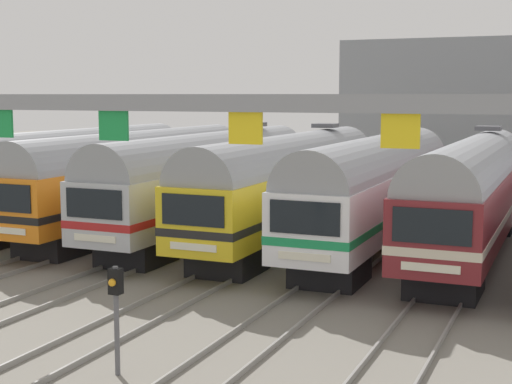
% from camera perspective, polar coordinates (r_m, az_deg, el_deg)
% --- Properties ---
extents(ground_plane, '(160.00, 160.00, 0.00)m').
position_cam_1_polar(ground_plane, '(33.45, 2.50, -3.80)').
color(ground_plane, gray).
extents(track_bed, '(24.76, 70.00, 0.15)m').
position_cam_1_polar(track_bed, '(49.52, 9.42, -0.17)').
color(track_bed, gray).
rests_on(track_bed, ground).
extents(commuter_train_green, '(2.88, 18.06, 4.77)m').
position_cam_1_polar(commuter_train_green, '(38.64, -13.85, 1.52)').
color(commuter_train_green, '#236B42').
rests_on(commuter_train_green, ground).
extents(commuter_train_orange, '(2.88, 18.06, 4.77)m').
position_cam_1_polar(commuter_train_orange, '(36.46, -8.97, 1.31)').
color(commuter_train_orange, orange).
rests_on(commuter_train_orange, ground).
extents(commuter_train_stainless, '(2.88, 18.06, 5.05)m').
position_cam_1_polar(commuter_train_stainless, '(34.57, -3.50, 1.07)').
color(commuter_train_stainless, '#B2B5BA').
rests_on(commuter_train_stainless, ground).
extents(commuter_train_yellow, '(2.88, 18.06, 5.05)m').
position_cam_1_polar(commuter_train_yellow, '(33.03, 2.52, 0.78)').
color(commuter_train_yellow, gold).
rests_on(commuter_train_yellow, ground).
extents(commuter_train_white, '(2.88, 18.06, 5.05)m').
position_cam_1_polar(commuter_train_white, '(31.89, 9.06, 0.46)').
color(commuter_train_white, white).
rests_on(commuter_train_white, ground).
extents(commuter_train_maroon, '(2.88, 18.06, 5.05)m').
position_cam_1_polar(commuter_train_maroon, '(31.20, 15.98, 0.12)').
color(commuter_train_maroon, maroon).
rests_on(commuter_train_maroon, ground).
extents(catenary_gantry, '(28.50, 0.44, 6.97)m').
position_cam_1_polar(catenary_gantry, '(20.75, -10.66, 4.32)').
color(catenary_gantry, gray).
rests_on(catenary_gantry, ground).
extents(yard_signal_mast, '(0.28, 0.35, 2.58)m').
position_cam_1_polar(yard_signal_mast, '(17.78, -10.51, -7.94)').
color(yard_signal_mast, '#59595E').
rests_on(yard_signal_mast, ground).
extents(maintenance_building, '(26.29, 10.00, 10.96)m').
position_cam_1_polar(maintenance_building, '(66.88, 18.43, 6.13)').
color(maintenance_building, gray).
rests_on(maintenance_building, ground).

